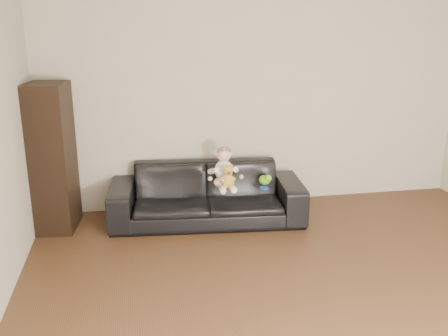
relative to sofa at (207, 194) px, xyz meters
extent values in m
plane|color=#4B2E1A|center=(0.70, -2.25, -0.31)|extent=(5.50, 5.50, 0.00)
plane|color=#B9AF9B|center=(0.70, 0.50, 0.99)|extent=(5.00, 0.00, 5.00)
imported|color=black|center=(0.00, 0.00, 0.00)|extent=(2.16, 1.01, 0.61)
cube|color=black|center=(-1.59, 0.10, 0.46)|extent=(0.45, 0.57, 1.54)
cube|color=silver|center=(-1.57, 0.10, 0.81)|extent=(0.21, 0.27, 0.28)
ellipsoid|color=#FCD7D5|center=(0.17, -0.10, 0.16)|extent=(0.24, 0.21, 0.12)
ellipsoid|color=white|center=(0.17, -0.09, 0.29)|extent=(0.20, 0.17, 0.23)
sphere|color=beige|center=(0.17, -0.10, 0.47)|extent=(0.16, 0.16, 0.15)
ellipsoid|color=#8C603F|center=(0.17, -0.09, 0.49)|extent=(0.16, 0.16, 0.11)
cylinder|color=#FCD7D5|center=(0.13, -0.24, 0.14)|extent=(0.08, 0.19, 0.07)
cylinder|color=#FCD7D5|center=(0.22, -0.24, 0.14)|extent=(0.08, 0.19, 0.07)
sphere|color=white|center=(0.12, -0.34, 0.14)|extent=(0.07, 0.07, 0.06)
sphere|color=white|center=(0.23, -0.34, 0.14)|extent=(0.07, 0.07, 0.06)
cylinder|color=white|center=(0.05, -0.14, 0.30)|extent=(0.06, 0.16, 0.10)
cylinder|color=white|center=(0.29, -0.14, 0.30)|extent=(0.06, 0.16, 0.10)
ellipsoid|color=gold|center=(0.18, -0.24, 0.23)|extent=(0.14, 0.12, 0.15)
sphere|color=gold|center=(0.18, -0.26, 0.34)|extent=(0.11, 0.11, 0.10)
sphere|color=gold|center=(0.14, -0.25, 0.38)|extent=(0.04, 0.04, 0.04)
sphere|color=gold|center=(0.22, -0.25, 0.38)|extent=(0.04, 0.04, 0.04)
sphere|color=#593819|center=(0.18, -0.31, 0.33)|extent=(0.04, 0.04, 0.04)
ellipsoid|color=#62CA17|center=(0.63, -0.08, 0.15)|extent=(0.14, 0.16, 0.11)
sphere|color=#E41A48|center=(0.62, -0.10, 0.13)|extent=(0.07, 0.07, 0.06)
cylinder|color=blue|center=(0.59, -0.22, 0.10)|extent=(0.11, 0.11, 0.01)
camera|label=1|loc=(-0.78, -5.10, 1.84)|focal=40.00mm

